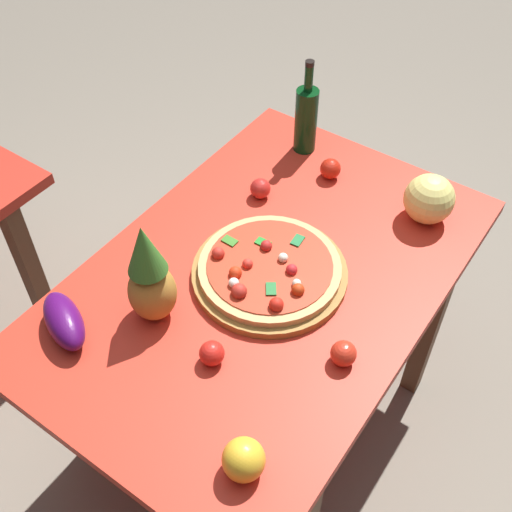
{
  "coord_description": "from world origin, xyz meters",
  "views": [
    {
      "loc": [
        -0.99,
        -0.66,
        2.12
      ],
      "look_at": [
        0.0,
        0.04,
        0.81
      ],
      "focal_mm": 44.4,
      "sensor_mm": 36.0,
      "label": 1
    }
  ],
  "objects_px": {
    "bell_pepper": "(244,460)",
    "tomato_near_board": "(212,353)",
    "pineapple_left": "(150,278)",
    "tomato_beside_pepper": "(260,188)",
    "pizza_board": "(270,272)",
    "eggplant": "(64,321)",
    "display_table": "(265,293)",
    "tomato_by_bottle": "(330,169)",
    "melon": "(429,199)",
    "pizza": "(269,267)",
    "tomato_at_corner": "(343,354)",
    "wine_bottle": "(306,118)"
  },
  "relations": [
    {
      "from": "bell_pepper",
      "to": "tomato_near_board",
      "type": "distance_m",
      "value": 0.3
    },
    {
      "from": "pineapple_left",
      "to": "tomato_beside_pepper",
      "type": "xyz_separation_m",
      "value": [
        0.55,
        0.04,
        -0.11
      ]
    },
    {
      "from": "pizza_board",
      "to": "tomato_near_board",
      "type": "height_order",
      "value": "tomato_near_board"
    },
    {
      "from": "eggplant",
      "to": "tomato_near_board",
      "type": "bearing_deg",
      "value": -68.33
    },
    {
      "from": "pizza_board",
      "to": "tomato_beside_pepper",
      "type": "distance_m",
      "value": 0.34
    },
    {
      "from": "display_table",
      "to": "tomato_by_bottle",
      "type": "height_order",
      "value": "tomato_by_bottle"
    },
    {
      "from": "display_table",
      "to": "tomato_beside_pepper",
      "type": "height_order",
      "value": "tomato_beside_pepper"
    },
    {
      "from": "melon",
      "to": "bell_pepper",
      "type": "bearing_deg",
      "value": -179.03
    },
    {
      "from": "pizza_board",
      "to": "pizza",
      "type": "height_order",
      "value": "pizza"
    },
    {
      "from": "bell_pepper",
      "to": "eggplant",
      "type": "height_order",
      "value": "bell_pepper"
    },
    {
      "from": "pizza_board",
      "to": "pineapple_left",
      "type": "distance_m",
      "value": 0.36
    },
    {
      "from": "eggplant",
      "to": "tomato_at_corner",
      "type": "bearing_deg",
      "value": -62.35
    },
    {
      "from": "tomato_beside_pepper",
      "to": "eggplant",
      "type": "bearing_deg",
      "value": 171.18
    },
    {
      "from": "pizza_board",
      "to": "tomato_by_bottle",
      "type": "relative_size",
      "value": 6.47
    },
    {
      "from": "pizza",
      "to": "tomato_at_corner",
      "type": "bearing_deg",
      "value": -112.25
    },
    {
      "from": "display_table",
      "to": "bell_pepper",
      "type": "height_order",
      "value": "bell_pepper"
    },
    {
      "from": "pineapple_left",
      "to": "tomato_at_corner",
      "type": "relative_size",
      "value": 4.85
    },
    {
      "from": "pizza",
      "to": "pizza_board",
      "type": "bearing_deg",
      "value": 1.35
    },
    {
      "from": "tomato_by_bottle",
      "to": "tomato_at_corner",
      "type": "height_order",
      "value": "tomato_by_bottle"
    },
    {
      "from": "pizza_board",
      "to": "wine_bottle",
      "type": "bearing_deg",
      "value": 22.92
    },
    {
      "from": "pizza",
      "to": "bell_pepper",
      "type": "bearing_deg",
      "value": -151.39
    },
    {
      "from": "tomato_near_board",
      "to": "tomato_at_corner",
      "type": "distance_m",
      "value": 0.33
    },
    {
      "from": "bell_pepper",
      "to": "pizza",
      "type": "bearing_deg",
      "value": 28.61
    },
    {
      "from": "wine_bottle",
      "to": "pineapple_left",
      "type": "bearing_deg",
      "value": -176.18
    },
    {
      "from": "melon",
      "to": "bell_pepper",
      "type": "height_order",
      "value": "melon"
    },
    {
      "from": "pizza_board",
      "to": "bell_pepper",
      "type": "xyz_separation_m",
      "value": [
        -0.51,
        -0.27,
        0.04
      ]
    },
    {
      "from": "melon",
      "to": "tomato_at_corner",
      "type": "height_order",
      "value": "melon"
    },
    {
      "from": "eggplant",
      "to": "tomato_by_bottle",
      "type": "bearing_deg",
      "value": -14.69
    },
    {
      "from": "pineapple_left",
      "to": "tomato_beside_pepper",
      "type": "bearing_deg",
      "value": 3.97
    },
    {
      "from": "wine_bottle",
      "to": "tomato_near_board",
      "type": "relative_size",
      "value": 5.14
    },
    {
      "from": "pineapple_left",
      "to": "eggplant",
      "type": "height_order",
      "value": "pineapple_left"
    },
    {
      "from": "tomato_at_corner",
      "to": "tomato_near_board",
      "type": "bearing_deg",
      "value": 124.86
    },
    {
      "from": "bell_pepper",
      "to": "eggplant",
      "type": "relative_size",
      "value": 0.53
    },
    {
      "from": "display_table",
      "to": "tomato_by_bottle",
      "type": "bearing_deg",
      "value": 8.08
    },
    {
      "from": "display_table",
      "to": "tomato_at_corner",
      "type": "xyz_separation_m",
      "value": [
        -0.13,
        -0.33,
        0.12
      ]
    },
    {
      "from": "tomato_by_bottle",
      "to": "tomato_at_corner",
      "type": "xyz_separation_m",
      "value": [
        -0.6,
        -0.39,
        -0.0
      ]
    },
    {
      "from": "eggplant",
      "to": "tomato_beside_pepper",
      "type": "bearing_deg",
      "value": -8.82
    },
    {
      "from": "melon",
      "to": "tomato_at_corner",
      "type": "distance_m",
      "value": 0.61
    },
    {
      "from": "melon",
      "to": "tomato_by_bottle",
      "type": "relative_size",
      "value": 2.26
    },
    {
      "from": "tomato_by_bottle",
      "to": "tomato_beside_pepper",
      "type": "bearing_deg",
      "value": 147.71
    },
    {
      "from": "pineapple_left",
      "to": "tomato_near_board",
      "type": "height_order",
      "value": "pineapple_left"
    },
    {
      "from": "display_table",
      "to": "tomato_near_board",
      "type": "height_order",
      "value": "tomato_near_board"
    },
    {
      "from": "eggplant",
      "to": "tomato_beside_pepper",
      "type": "xyz_separation_m",
      "value": [
        0.73,
        -0.11,
        -0.01
      ]
    },
    {
      "from": "display_table",
      "to": "tomato_beside_pepper",
      "type": "distance_m",
      "value": 0.35
    },
    {
      "from": "pizza_board",
      "to": "tomato_beside_pepper",
      "type": "bearing_deg",
      "value": 39.65
    },
    {
      "from": "tomato_beside_pepper",
      "to": "tomato_by_bottle",
      "type": "distance_m",
      "value": 0.25
    },
    {
      "from": "wine_bottle",
      "to": "bell_pepper",
      "type": "distance_m",
      "value": 1.18
    },
    {
      "from": "tomato_near_board",
      "to": "pizza",
      "type": "bearing_deg",
      "value": 7.38
    },
    {
      "from": "tomato_beside_pepper",
      "to": "tomato_by_bottle",
      "type": "relative_size",
      "value": 0.96
    },
    {
      "from": "wine_bottle",
      "to": "display_table",
      "type": "bearing_deg",
      "value": -158.55
    }
  ]
}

